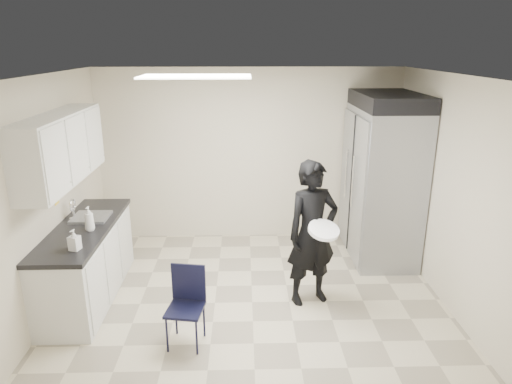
{
  "coord_description": "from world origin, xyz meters",
  "views": [
    {
      "loc": [
        -0.08,
        -4.72,
        2.9
      ],
      "look_at": [
        0.05,
        0.2,
        1.31
      ],
      "focal_mm": 32.0,
      "sensor_mm": 36.0,
      "label": 1
    }
  ],
  "objects_px": {
    "folding_chair": "(185,310)",
    "commercial_fridge": "(382,185)",
    "lower_counter": "(87,264)",
    "man_tuxedo": "(312,234)"
  },
  "relations": [
    {
      "from": "folding_chair",
      "to": "commercial_fridge",
      "type": "bearing_deg",
      "value": 48.4
    },
    {
      "from": "lower_counter",
      "to": "commercial_fridge",
      "type": "bearing_deg",
      "value": 15.88
    },
    {
      "from": "lower_counter",
      "to": "man_tuxedo",
      "type": "xyz_separation_m",
      "value": [
        2.64,
        -0.15,
        0.42
      ]
    },
    {
      "from": "lower_counter",
      "to": "man_tuxedo",
      "type": "relative_size",
      "value": 1.12
    },
    {
      "from": "lower_counter",
      "to": "folding_chair",
      "type": "bearing_deg",
      "value": -37.2
    },
    {
      "from": "lower_counter",
      "to": "commercial_fridge",
      "type": "height_order",
      "value": "commercial_fridge"
    },
    {
      "from": "lower_counter",
      "to": "man_tuxedo",
      "type": "distance_m",
      "value": 2.68
    },
    {
      "from": "lower_counter",
      "to": "man_tuxedo",
      "type": "bearing_deg",
      "value": -3.32
    },
    {
      "from": "commercial_fridge",
      "to": "man_tuxedo",
      "type": "xyz_separation_m",
      "value": [
        -1.14,
        -1.23,
        -0.2
      ]
    },
    {
      "from": "commercial_fridge",
      "to": "man_tuxedo",
      "type": "relative_size",
      "value": 1.23
    }
  ]
}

